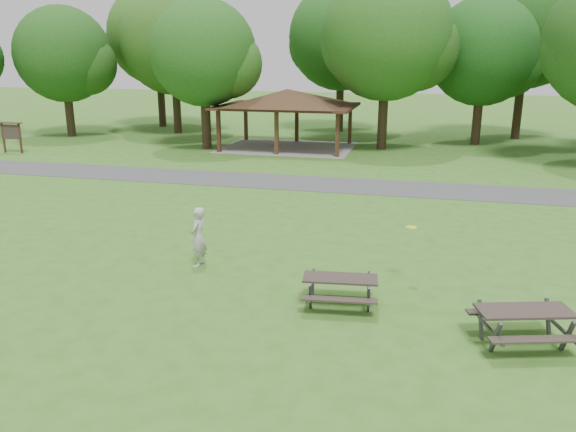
# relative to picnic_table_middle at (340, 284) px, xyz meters

# --- Properties ---
(ground) EXTENTS (160.00, 160.00, 0.00)m
(ground) POSITION_rel_picnic_table_middle_xyz_m (-3.02, -1.04, -0.57)
(ground) COLOR #32631C
(ground) RESTS_ON ground
(asphalt_path) EXTENTS (120.00, 3.20, 0.02)m
(asphalt_path) POSITION_rel_picnic_table_middle_xyz_m (-3.02, 12.96, -0.56)
(asphalt_path) COLOR #3F3F41
(asphalt_path) RESTS_ON ground
(pavilion) EXTENTS (8.60, 7.01, 3.76)m
(pavilion) POSITION_rel_picnic_table_middle_xyz_m (-7.02, 22.96, 2.50)
(pavilion) COLOR #311912
(pavilion) RESTS_ON ground
(notice_board) EXTENTS (1.60, 0.30, 1.88)m
(notice_board) POSITION_rel_picnic_table_middle_xyz_m (-23.02, 16.96, 0.74)
(notice_board) COLOR #372214
(notice_board) RESTS_ON ground
(tree_row_b) EXTENTS (7.14, 6.80, 9.28)m
(tree_row_b) POSITION_rel_picnic_table_middle_xyz_m (-23.94, 24.49, 5.10)
(tree_row_b) COLOR black
(tree_row_b) RESTS_ON ground
(tree_row_c) EXTENTS (8.19, 7.80, 10.67)m
(tree_row_c) POSITION_rel_picnic_table_middle_xyz_m (-16.93, 27.99, 5.97)
(tree_row_c) COLOR black
(tree_row_c) RESTS_ON ground
(tree_row_d) EXTENTS (6.93, 6.60, 9.27)m
(tree_row_d) POSITION_rel_picnic_table_middle_xyz_m (-11.94, 21.49, 5.20)
(tree_row_d) COLOR black
(tree_row_d) RESTS_ON ground
(tree_row_e) EXTENTS (8.40, 8.00, 11.02)m
(tree_row_e) POSITION_rel_picnic_table_middle_xyz_m (-0.92, 23.99, 6.21)
(tree_row_e) COLOR black
(tree_row_e) RESTS_ON ground
(tree_row_f) EXTENTS (7.35, 7.00, 9.55)m
(tree_row_f) POSITION_rel_picnic_table_middle_xyz_m (5.06, 27.49, 5.27)
(tree_row_f) COLOR #321E16
(tree_row_f) RESTS_ON ground
(tree_deep_a) EXTENTS (8.40, 8.00, 11.38)m
(tree_deep_a) POSITION_rel_picnic_table_middle_xyz_m (-19.92, 31.49, 6.56)
(tree_deep_a) COLOR black
(tree_deep_a) RESTS_ON ground
(tree_deep_b) EXTENTS (8.40, 8.00, 11.13)m
(tree_deep_b) POSITION_rel_picnic_table_middle_xyz_m (-4.92, 31.99, 6.32)
(tree_deep_b) COLOR #322016
(tree_deep_b) RESTS_ON ground
(tree_deep_c) EXTENTS (8.82, 8.40, 11.90)m
(tree_deep_c) POSITION_rel_picnic_table_middle_xyz_m (8.08, 30.99, 6.88)
(tree_deep_c) COLOR #311E15
(tree_deep_c) RESTS_ON ground
(picnic_table_middle) EXTENTS (1.92, 1.61, 0.77)m
(picnic_table_middle) POSITION_rel_picnic_table_middle_xyz_m (0.00, 0.00, 0.00)
(picnic_table_middle) COLOR #2C2320
(picnic_table_middle) RESTS_ON ground
(picnic_table_far) EXTENTS (2.28, 2.02, 0.83)m
(picnic_table_far) POSITION_rel_picnic_table_middle_xyz_m (3.99, -0.96, 0.05)
(picnic_table_far) COLOR #2C2420
(picnic_table_far) RESTS_ON ground
(frisbee_in_flight) EXTENTS (0.32, 0.32, 0.02)m
(frisbee_in_flight) POSITION_rel_picnic_table_middle_xyz_m (1.55, 1.90, 0.97)
(frisbee_in_flight) COLOR yellow
(frisbee_in_flight) RESTS_ON ground
(frisbee_thrower) EXTENTS (0.45, 0.65, 1.74)m
(frisbee_thrower) POSITION_rel_picnic_table_middle_xyz_m (-4.34, 1.70, 0.30)
(frisbee_thrower) COLOR #B0B0B2
(frisbee_thrower) RESTS_ON ground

